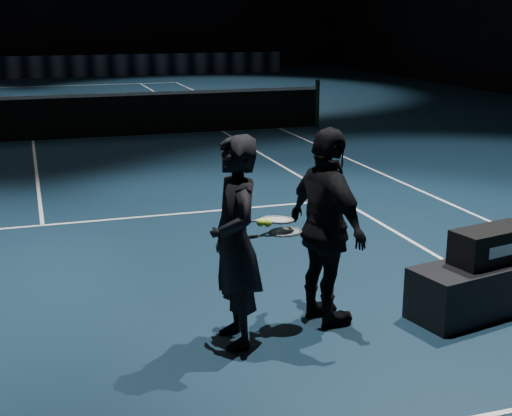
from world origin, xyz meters
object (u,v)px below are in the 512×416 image
at_px(racket_bag, 492,245).
at_px(player_bench, 488,286).
at_px(racket_upper, 278,220).
at_px(player_b, 327,228).
at_px(player_a, 235,242).
at_px(tennis_balls, 264,221).
at_px(racket_lower, 285,232).

bearing_deg(racket_bag, player_bench, 0.00).
bearing_deg(racket_bag, racket_upper, 162.97).
distance_m(racket_bag, player_b, 1.53).
bearing_deg(racket_upper, racket_bag, -18.02).
distance_m(player_a, racket_upper, 0.42).
xyz_separation_m(player_bench, racket_bag, (0.00, 0.00, 0.39)).
bearing_deg(tennis_balls, player_bench, -3.30).
bearing_deg(player_bench, tennis_balls, 164.86).
distance_m(racket_bag, racket_lower, 1.92).
relative_size(player_a, player_b, 1.00).
xyz_separation_m(player_bench, tennis_balls, (-2.09, 0.12, 0.76)).
relative_size(racket_bag, tennis_balls, 6.42).
height_order(racket_bag, racket_upper, racket_upper).
xyz_separation_m(player_a, racket_upper, (0.39, 0.10, 0.12)).
bearing_deg(racket_bag, racket_lower, 163.77).
distance_m(player_b, racket_upper, 0.47).
bearing_deg(player_b, racket_lower, 87.58).
distance_m(racket_lower, tennis_balls, 0.23).
relative_size(racket_bag, player_b, 0.45).
bearing_deg(racket_upper, racket_lower, -42.66).
height_order(racket_lower, racket_upper, racket_upper).
relative_size(player_a, tennis_balls, 14.19).
bearing_deg(racket_bag, player_b, 160.31).
height_order(racket_bag, player_b, player_b).
xyz_separation_m(racket_bag, racket_upper, (-1.95, 0.18, 0.36)).
relative_size(player_bench, racket_upper, 2.27).
height_order(player_a, racket_lower, player_a).
xyz_separation_m(racket_bag, racket_lower, (-1.90, 0.15, 0.26)).
xyz_separation_m(player_b, racket_upper, (-0.45, -0.03, 0.12)).
distance_m(player_bench, tennis_balls, 2.23).
height_order(racket_bag, tennis_balls, tennis_balls).
xyz_separation_m(racket_lower, tennis_balls, (-0.19, -0.02, 0.12)).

